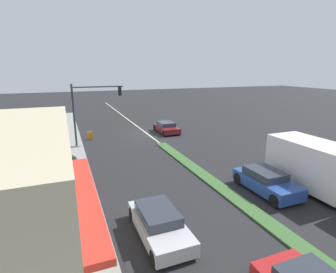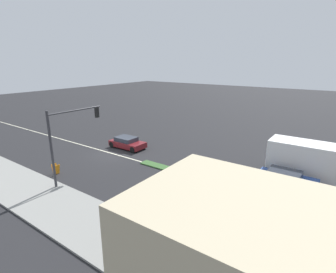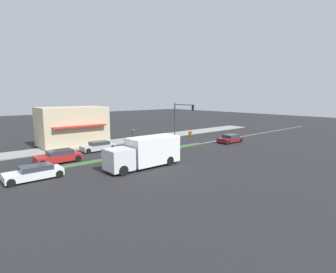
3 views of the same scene
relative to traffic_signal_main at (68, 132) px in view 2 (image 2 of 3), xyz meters
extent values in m
plane|color=#232326|center=(-6.12, 15.87, -3.90)|extent=(160.00, 160.00, 0.00)
cube|color=beige|center=(-6.12, -2.13, -3.90)|extent=(0.16, 60.00, 0.01)
cube|color=red|center=(1.80, 16.17, -0.98)|extent=(0.70, 7.04, 0.20)
cylinder|color=#333338|center=(1.43, 0.01, -0.98)|extent=(0.18, 0.18, 5.60)
cylinder|color=#333338|center=(-0.82, 0.01, 1.52)|extent=(4.50, 0.12, 0.12)
cube|color=black|center=(-2.77, 0.01, 1.07)|extent=(0.28, 0.24, 0.84)
sphere|color=red|center=(-2.77, -0.12, 1.34)|extent=(0.18, 0.18, 0.18)
sphere|color=gold|center=(-2.77, -0.12, 1.07)|extent=(0.18, 0.18, 0.18)
sphere|color=green|center=(-2.77, -0.12, 0.80)|extent=(0.18, 0.18, 0.18)
cylinder|color=#282D42|center=(1.92, 7.96, -3.34)|extent=(0.26, 0.26, 0.89)
cylinder|color=#333338|center=(1.92, 7.96, -2.59)|extent=(0.34, 0.34, 0.61)
sphere|color=tan|center=(1.92, 7.96, -2.18)|extent=(0.22, 0.22, 0.22)
cube|color=orange|center=(-0.02, -2.44, -3.47)|extent=(0.45, 0.21, 0.84)
cube|color=orange|center=(-0.02, -2.12, -3.47)|extent=(0.45, 0.21, 0.84)
cube|color=white|center=(-11.12, 14.21, -2.33)|extent=(2.40, 5.10, 2.60)
cylinder|color=black|center=(-12.20, 12.96, -3.45)|extent=(0.28, 0.90, 0.90)
cylinder|color=black|center=(-10.04, 12.96, -3.45)|extent=(0.28, 0.90, 0.90)
cube|color=maroon|center=(-8.32, -2.18, -3.44)|extent=(1.88, 3.87, 0.57)
cube|color=#2D333D|center=(-8.32, -2.38, -2.94)|extent=(1.60, 2.13, 0.44)
cylinder|color=black|center=(-9.16, -0.67, -3.58)|extent=(0.22, 0.64, 0.64)
cylinder|color=black|center=(-7.48, -0.67, -3.58)|extent=(0.22, 0.64, 0.64)
cylinder|color=black|center=(-9.16, -3.70, -3.58)|extent=(0.22, 0.64, 0.64)
cylinder|color=black|center=(-7.48, -3.70, -3.58)|extent=(0.22, 0.64, 0.64)
cube|color=#B7BABF|center=(-1.12, 15.27, -3.43)|extent=(1.74, 4.09, 0.59)
cube|color=#2D333D|center=(-1.12, 15.06, -2.92)|extent=(1.48, 2.25, 0.43)
cylinder|color=black|center=(-1.90, 16.89, -3.58)|extent=(0.22, 0.64, 0.64)
cylinder|color=black|center=(-0.35, 16.89, -3.58)|extent=(0.22, 0.64, 0.64)
cylinder|color=black|center=(-1.90, 13.64, -3.58)|extent=(0.22, 0.64, 0.64)
cylinder|color=black|center=(-0.35, 13.64, -3.58)|extent=(0.22, 0.64, 0.64)
cube|color=#284793|center=(-8.32, 13.68, -3.36)|extent=(1.83, 4.04, 0.69)
cube|color=#2D333D|center=(-8.32, 13.48, -2.80)|extent=(1.55, 2.22, 0.42)
cylinder|color=black|center=(-9.14, 15.24, -3.54)|extent=(0.22, 0.72, 0.72)
cylinder|color=black|center=(-7.51, 15.24, -3.54)|extent=(0.22, 0.72, 0.72)
cylinder|color=black|center=(-9.14, 12.13, -3.54)|extent=(0.22, 0.72, 0.72)
cylinder|color=black|center=(-7.51, 12.13, -3.54)|extent=(0.22, 0.72, 0.72)
camera|label=1|loc=(2.21, 24.57, 3.09)|focal=28.00mm
camera|label=2|loc=(10.83, 16.73, 5.03)|focal=28.00mm
camera|label=3|loc=(-31.32, 29.54, 2.93)|focal=28.00mm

